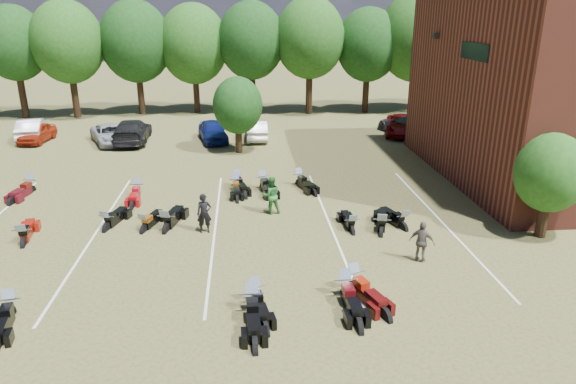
{
  "coord_description": "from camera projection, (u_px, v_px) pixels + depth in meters",
  "views": [
    {
      "loc": [
        -1.63,
        -17.51,
        8.89
      ],
      "look_at": [
        0.25,
        4.0,
        1.2
      ],
      "focal_mm": 32.0,
      "sensor_mm": 36.0,
      "label": 1
    }
  ],
  "objects": [
    {
      "name": "motorcycle_12",
      "position": [
        403.0,
        229.0,
        22.01
      ],
      "size": [
        1.44,
        2.39,
        1.27
      ],
      "primitive_type": null,
      "rotation": [
        0.0,
        0.0,
        3.48
      ],
      "color": "black",
      "rests_on": "ground"
    },
    {
      "name": "person_grey",
      "position": [
        422.0,
        242.0,
        18.92
      ],
      "size": [
        1.0,
        0.85,
        1.61
      ],
      "primitive_type": "imported",
      "rotation": [
        0.0,
        0.0,
        2.55
      ],
      "color": "#57514A",
      "rests_on": "ground"
    },
    {
      "name": "car_6",
      "position": [
        403.0,
        125.0,
        38.41
      ],
      "size": [
        3.76,
        5.71,
        1.46
      ],
      "primitive_type": "imported",
      "rotation": [
        0.0,
        0.0,
        -0.28
      ],
      "color": "#5D0507",
      "rests_on": "ground"
    },
    {
      "name": "car_4",
      "position": [
        213.0,
        131.0,
        36.5
      ],
      "size": [
        2.58,
        4.58,
        1.47
      ],
      "primitive_type": "imported",
      "rotation": [
        0.0,
        0.0,
        0.2
      ],
      "color": "navy",
      "rests_on": "ground"
    },
    {
      "name": "motorcycle_13",
      "position": [
        381.0,
        234.0,
        21.49
      ],
      "size": [
        1.39,
        2.56,
        1.36
      ],
      "primitive_type": null,
      "rotation": [
        0.0,
        0.0,
        2.88
      ],
      "color": "black",
      "rests_on": "ground"
    },
    {
      "name": "motorcycle_16",
      "position": [
        237.0,
        187.0,
        27.26
      ],
      "size": [
        1.28,
        2.5,
        1.33
      ],
      "primitive_type": null,
      "rotation": [
        0.0,
        0.0,
        0.23
      ],
      "color": "black",
      "rests_on": "ground"
    },
    {
      "name": "motorcycle_17",
      "position": [
        236.0,
        191.0,
        26.7
      ],
      "size": [
        0.83,
        2.29,
        1.26
      ],
      "primitive_type": null,
      "rotation": [
        0.0,
        0.0,
        0.05
      ],
      "color": "black",
      "rests_on": "ground"
    },
    {
      "name": "motorcycle_7",
      "position": [
        24.0,
        245.0,
        20.51
      ],
      "size": [
        1.16,
        2.48,
        1.33
      ],
      "primitive_type": null,
      "rotation": [
        0.0,
        0.0,
        3.31
      ],
      "color": "maroon",
      "rests_on": "ground"
    },
    {
      "name": "person_black",
      "position": [
        204.0,
        214.0,
        21.44
      ],
      "size": [
        0.66,
        0.47,
        1.7
      ],
      "primitive_type": "imported",
      "rotation": [
        0.0,
        0.0,
        0.11
      ],
      "color": "black",
      "rests_on": "ground"
    },
    {
      "name": "motorcycle_11",
      "position": [
        352.0,
        233.0,
        21.66
      ],
      "size": [
        0.79,
        2.18,
        1.2
      ],
      "primitive_type": null,
      "rotation": [
        0.0,
        0.0,
        3.19
      ],
      "color": "black",
      "rests_on": "ground"
    },
    {
      "name": "motorcycle_4",
      "position": [
        252.0,
        313.0,
        15.93
      ],
      "size": [
        0.86,
        2.52,
        1.4
      ],
      "primitive_type": null,
      "rotation": [
        0.0,
        0.0,
        0.02
      ],
      "color": "black",
      "rests_on": "ground"
    },
    {
      "name": "ground",
      "position": [
        291.0,
        257.0,
        19.54
      ],
      "size": [
        160.0,
        160.0,
        0.0
      ],
      "primitive_type": "plane",
      "color": "brown",
      "rests_on": "ground"
    },
    {
      "name": "young_tree_near_building",
      "position": [
        551.0,
        173.0,
        20.42
      ],
      "size": [
        2.8,
        2.8,
        4.16
      ],
      "color": "black",
      "rests_on": "ground"
    },
    {
      "name": "motorcycle_19",
      "position": [
        299.0,
        185.0,
        27.49
      ],
      "size": [
        1.49,
        2.46,
        1.31
      ],
      "primitive_type": null,
      "rotation": [
        0.0,
        0.0,
        0.34
      ],
      "color": "black",
      "rests_on": "ground"
    },
    {
      "name": "car_1",
      "position": [
        32.0,
        129.0,
        37.12
      ],
      "size": [
        2.46,
        4.82,
        1.51
      ],
      "primitive_type": "imported",
      "rotation": [
        0.0,
        0.0,
        3.34
      ],
      "color": "#B7B8BB",
      "rests_on": "ground"
    },
    {
      "name": "motorcycle_15",
      "position": [
        138.0,
        196.0,
        25.91
      ],
      "size": [
        0.78,
        2.32,
        1.29
      ],
      "primitive_type": null,
      "rotation": [
        0.0,
        0.0,
        0.02
      ],
      "color": "maroon",
      "rests_on": "ground"
    },
    {
      "name": "car_5",
      "position": [
        257.0,
        130.0,
        37.1
      ],
      "size": [
        1.49,
        4.22,
        1.39
      ],
      "primitive_type": "imported",
      "rotation": [
        0.0,
        0.0,
        3.14
      ],
      "color": "beige",
      "rests_on": "ground"
    },
    {
      "name": "motorcycle_10",
      "position": [
        167.0,
        231.0,
        21.8
      ],
      "size": [
        1.37,
        2.63,
        1.4
      ],
      "primitive_type": null,
      "rotation": [
        0.0,
        0.0,
        2.9
      ],
      "color": "black",
      "rests_on": "ground"
    },
    {
      "name": "tree_line",
      "position": [
        249.0,
        41.0,
        44.56
      ],
      "size": [
        56.0,
        6.0,
        9.79
      ],
      "color": "black",
      "rests_on": "ground"
    },
    {
      "name": "motorcycle_1",
      "position": [
        12.0,
        317.0,
        15.71
      ],
      "size": [
        1.1,
        2.36,
        1.27
      ],
      "primitive_type": null,
      "rotation": [
        0.0,
        0.0,
        0.17
      ],
      "color": "black",
      "rests_on": "ground"
    },
    {
      "name": "motorcycle_5",
      "position": [
        345.0,
        298.0,
        16.77
      ],
      "size": [
        0.89,
        2.5,
        1.37
      ],
      "primitive_type": null,
      "rotation": [
        0.0,
        0.0,
        0.04
      ],
      "color": "black",
      "rests_on": "ground"
    },
    {
      "name": "car_7",
      "position": [
        405.0,
        124.0,
        38.68
      ],
      "size": [
        3.71,
        5.4,
        1.45
      ],
      "primitive_type": "imported",
      "rotation": [
        0.0,
        0.0,
        3.51
      ],
      "color": "#38393D",
      "rests_on": "ground"
    },
    {
      "name": "motorcycle_9",
      "position": [
        107.0,
        230.0,
        21.92
      ],
      "size": [
        1.32,
        2.41,
        1.28
      ],
      "primitive_type": null,
      "rotation": [
        0.0,
        0.0,
        2.87
      ],
      "color": "black",
      "rests_on": "ground"
    },
    {
      "name": "person_green",
      "position": [
        271.0,
        195.0,
        23.45
      ],
      "size": [
        0.96,
        0.81,
        1.77
      ],
      "primitive_type": "imported",
      "rotation": [
        0.0,
        0.0,
        3.31
      ],
      "color": "#2A712F",
      "rests_on": "ground"
    },
    {
      "name": "parking_lines",
      "position": [
        215.0,
        228.0,
        22.11
      ],
      "size": [
        20.1,
        14.0,
        0.01
      ],
      "color": "silver",
      "rests_on": "ground"
    },
    {
      "name": "motorcycle_14",
      "position": [
        32.0,
        192.0,
        26.47
      ],
      "size": [
        1.15,
        2.52,
        1.35
      ],
      "primitive_type": null,
      "rotation": [
        0.0,
        0.0,
        -0.16
      ],
      "color": "#460A13",
      "rests_on": "ground"
    },
    {
      "name": "motorcycle_3",
      "position": [
        255.0,
        303.0,
        16.45
      ],
      "size": [
        1.07,
        2.32,
        1.25
      ],
      "primitive_type": null,
      "rotation": [
        0.0,
        0.0,
        0.16
      ],
      "color": "black",
      "rests_on": "ground"
    },
    {
      "name": "motorcycle_8",
      "position": [
        144.0,
        232.0,
        21.77
      ],
      "size": [
        1.33,
        2.26,
        1.2
      ],
      "primitive_type": null,
      "rotation": [
        0.0,
        0.0,
        2.82
      ],
      "color": "black",
      "rests_on": "ground"
    },
    {
      "name": "car_2",
      "position": [
        111.0,
        135.0,
        35.88
      ],
      "size": [
        3.86,
        5.13,
        1.29
      ],
      "primitive_type": "imported",
      "rotation": [
        0.0,
        0.0,
        0.42
      ],
      "color": "#979C9F",
      "rests_on": "ground"
    },
    {
      "name": "young_tree_midfield",
      "position": [
        238.0,
        105.0,
        32.89
      ],
      "size": [
        3.2,
        3.2,
        4.7
      ],
      "color": "black",
      "rests_on": "ground"
    },
    {
      "name": "car_0",
      "position": [
        37.0,
        133.0,
        36.3
      ],
      "size": [
        1.83,
        3.92,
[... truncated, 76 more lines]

